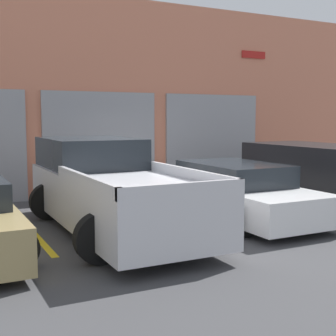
# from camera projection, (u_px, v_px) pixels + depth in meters

# --- Properties ---
(ground_plane) EXTENTS (28.00, 28.00, 0.00)m
(ground_plane) POSITION_uv_depth(u_px,v_px,m) (154.00, 214.00, 10.45)
(ground_plane) COLOR #3D3D3F
(shophouse_building) EXTENTS (17.89, 0.68, 5.43)m
(shophouse_building) POSITION_uv_depth(u_px,v_px,m) (103.00, 99.00, 13.08)
(shophouse_building) COLOR #D17A5B
(shophouse_building) RESTS_ON ground
(pickup_truck) EXTENTS (2.48, 5.45, 1.71)m
(pickup_truck) POSITION_uv_depth(u_px,v_px,m) (109.00, 188.00, 8.94)
(pickup_truck) COLOR silver
(pickup_truck) RESTS_ON ground
(sedan_white) EXTENTS (2.17, 4.36, 1.18)m
(sedan_white) POSITION_uv_depth(u_px,v_px,m) (235.00, 192.00, 9.95)
(sedan_white) COLOR white
(sedan_white) RESTS_ON ground
(sedan_side) EXTENTS (2.36, 4.64, 1.48)m
(sedan_side) POSITION_uv_depth(u_px,v_px,m) (331.00, 174.00, 11.13)
(sedan_side) COLOR black
(sedan_side) RESTS_ON ground
(parking_stripe_left) EXTENTS (0.12, 2.20, 0.01)m
(parking_stripe_left) POSITION_uv_depth(u_px,v_px,m) (41.00, 241.00, 8.14)
(parking_stripe_left) COLOR gold
(parking_stripe_left) RESTS_ON ground
(parking_stripe_centre) EXTENTS (0.12, 2.20, 0.01)m
(parking_stripe_centre) POSITION_uv_depth(u_px,v_px,m) (179.00, 225.00, 9.37)
(parking_stripe_centre) COLOR gold
(parking_stripe_centre) RESTS_ON ground
(parking_stripe_right) EXTENTS (0.12, 2.20, 0.01)m
(parking_stripe_right) POSITION_uv_depth(u_px,v_px,m) (286.00, 212.00, 10.60)
(parking_stripe_right) COLOR gold
(parking_stripe_right) RESTS_ON ground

